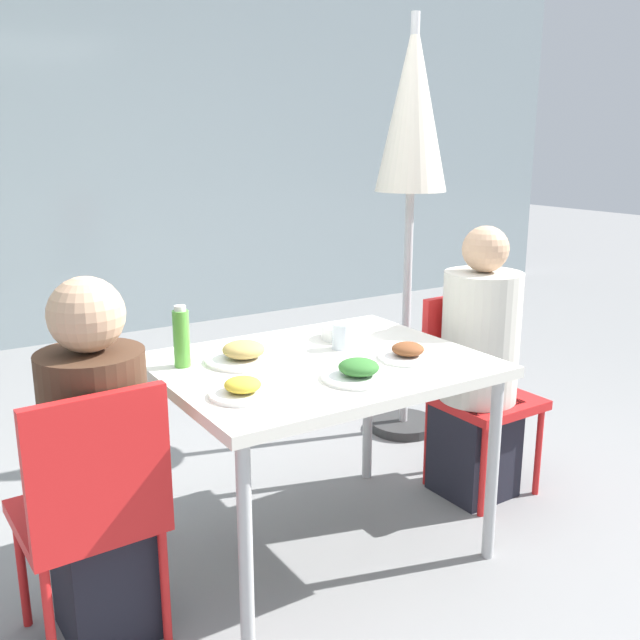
% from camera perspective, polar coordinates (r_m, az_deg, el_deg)
% --- Properties ---
extents(ground_plane, '(24.00, 24.00, 0.00)m').
position_cam_1_polar(ground_plane, '(2.88, 0.00, -17.75)').
color(ground_plane, gray).
extents(building_facade, '(10.00, 0.20, 3.00)m').
position_cam_1_polar(building_facade, '(5.78, -19.92, 13.26)').
color(building_facade, '#89999E').
rests_on(building_facade, ground).
extents(dining_table, '(1.12, 0.89, 0.76)m').
position_cam_1_polar(dining_table, '(2.58, 0.00, -4.65)').
color(dining_table, silver).
rests_on(dining_table, ground).
extents(chair_left, '(0.41, 0.41, 0.86)m').
position_cam_1_polar(chair_left, '(2.24, -17.74, -13.64)').
color(chair_left, red).
rests_on(chair_left, ground).
extents(person_left, '(0.32, 0.32, 1.15)m').
position_cam_1_polar(person_left, '(2.30, -17.24, -11.45)').
color(person_left, black).
rests_on(person_left, ground).
extents(chair_right, '(0.41, 0.41, 0.86)m').
position_cam_1_polar(chair_right, '(3.22, 12.10, -4.55)').
color(chair_right, red).
rests_on(chair_right, ground).
extents(person_right, '(0.33, 0.33, 1.18)m').
position_cam_1_polar(person_right, '(3.12, 12.56, -4.09)').
color(person_right, black).
rests_on(person_right, ground).
extents(closed_umbrella, '(0.36, 0.36, 2.10)m').
position_cam_1_polar(closed_umbrella, '(3.62, 7.38, 14.93)').
color(closed_umbrella, '#333333').
rests_on(closed_umbrella, ground).
extents(plate_0, '(0.28, 0.28, 0.07)m').
position_cam_1_polar(plate_0, '(2.55, -6.12, -2.71)').
color(plate_0, white).
rests_on(plate_0, dining_table).
extents(plate_1, '(0.21, 0.21, 0.06)m').
position_cam_1_polar(plate_1, '(2.59, 7.03, -2.64)').
color(plate_1, white).
rests_on(plate_1, dining_table).
extents(plate_2, '(0.25, 0.25, 0.07)m').
position_cam_1_polar(plate_2, '(2.36, 3.03, -4.16)').
color(plate_2, white).
rests_on(plate_2, dining_table).
extents(plate_3, '(0.21, 0.21, 0.06)m').
position_cam_1_polar(plate_3, '(2.22, -6.20, -5.53)').
color(plate_3, white).
rests_on(plate_3, dining_table).
extents(bottle, '(0.06, 0.06, 0.22)m').
position_cam_1_polar(bottle, '(2.51, -11.03, -1.38)').
color(bottle, '#51A338').
rests_on(bottle, dining_table).
extents(drinking_cup, '(0.07, 0.07, 0.10)m').
position_cam_1_polar(drinking_cup, '(2.69, 1.71, -1.31)').
color(drinking_cup, silver).
rests_on(drinking_cup, dining_table).
extents(salad_bowl, '(0.17, 0.17, 0.05)m').
position_cam_1_polar(salad_bowl, '(2.83, 1.83, -0.98)').
color(salad_bowl, white).
rests_on(salad_bowl, dining_table).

